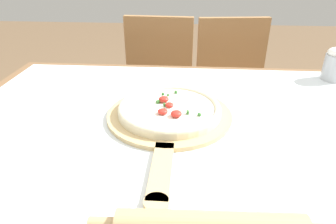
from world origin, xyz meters
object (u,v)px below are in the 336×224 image
flour_cup (336,64)px  chair_right (231,89)px  pizza (169,109)px  chair_left (157,87)px  pizza_peel (168,118)px

flour_cup → chair_right: bearing=122.4°
pizza → chair_left: size_ratio=0.34×
pizza_peel → flour_cup: flour_cup is taller
pizza → chair_left: (-0.13, 0.80, -0.28)m
pizza_peel → chair_left: bearing=98.8°
pizza_peel → chair_right: 0.91m
pizza_peel → pizza: (-0.00, 0.02, 0.02)m
chair_right → pizza_peel: bearing=-116.3°
chair_left → flour_cup: size_ratio=7.20×
pizza_peel → chair_right: bearing=70.2°
pizza_peel → chair_right: (0.29, 0.82, -0.26)m
pizza_peel → pizza: bearing=90.1°
chair_left → flour_cup: same height
pizza → chair_left: bearing=99.0°
pizza_peel → flour_cup: bearing=31.0°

